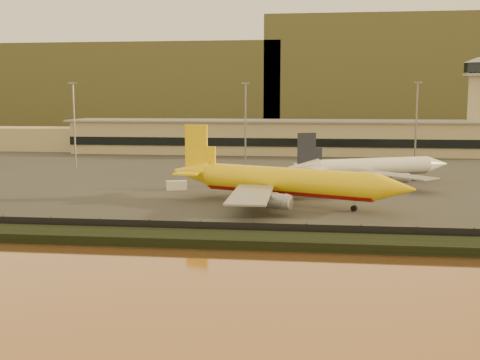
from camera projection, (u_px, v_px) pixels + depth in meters
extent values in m
plane|color=black|center=(249.00, 221.00, 103.80)|extent=(900.00, 900.00, 0.00)
cube|color=black|center=(237.00, 240.00, 87.00)|extent=(320.00, 7.00, 1.40)
cube|color=#2D2D2D|center=(281.00, 162.00, 197.18)|extent=(320.00, 220.00, 0.20)
cube|color=black|center=(240.00, 230.00, 90.85)|extent=(300.00, 0.05, 2.20)
cube|color=tan|center=(286.00, 138.00, 225.84)|extent=(160.00, 22.00, 12.00)
cube|color=black|center=(284.00, 142.00, 214.97)|extent=(160.00, 0.60, 3.00)
cube|color=gray|center=(286.00, 121.00, 224.99)|extent=(164.00, 24.00, 0.60)
cube|color=tan|center=(50.00, 139.00, 241.65)|extent=(50.00, 18.00, 9.00)
cylinder|color=tan|center=(476.00, 114.00, 221.92)|extent=(6.40, 6.40, 30.00)
cylinder|color=black|center=(479.00, 68.00, 219.64)|extent=(10.40, 10.40, 3.50)
cone|color=gray|center=(479.00, 60.00, 219.26)|extent=(11.20, 11.20, 2.00)
cylinder|color=gray|center=(478.00, 75.00, 219.99)|extent=(11.20, 11.20, 0.80)
cylinder|color=slate|center=(74.00, 126.00, 178.26)|extent=(0.50, 0.50, 25.00)
cube|color=slate|center=(73.00, 83.00, 176.54)|extent=(2.20, 2.20, 0.40)
cylinder|color=slate|center=(245.00, 126.00, 181.95)|extent=(0.50, 0.50, 25.00)
cube|color=slate|center=(245.00, 83.00, 180.22)|extent=(2.20, 2.20, 0.40)
cylinder|color=slate|center=(416.00, 127.00, 173.84)|extent=(0.50, 0.50, 25.00)
cube|color=slate|center=(418.00, 83.00, 172.11)|extent=(2.20, 2.20, 0.40)
cube|color=brown|center=(114.00, 89.00, 451.51)|extent=(260.00, 160.00, 55.00)
cube|color=brown|center=(429.00, 78.00, 422.23)|extent=(220.00, 160.00, 70.00)
cylinder|color=yellow|center=(288.00, 181.00, 117.29)|extent=(34.79, 17.71, 5.11)
cylinder|color=#A00D09|center=(288.00, 185.00, 117.42)|extent=(33.47, 16.30, 3.99)
cone|color=yellow|center=(396.00, 188.00, 107.27)|extent=(8.27, 7.27, 5.11)
cone|color=yellow|center=(193.00, 172.00, 127.73)|extent=(10.10, 7.99, 5.11)
cube|color=yellow|center=(196.00, 146.00, 126.50)|extent=(5.18, 2.36, 8.94)
cube|color=yellow|center=(213.00, 168.00, 131.19)|extent=(6.88, 6.87, 0.31)
cube|color=yellow|center=(187.00, 173.00, 122.30)|extent=(5.20, 5.14, 0.31)
cube|color=gray|center=(309.00, 177.00, 129.72)|extent=(20.21, 20.78, 0.31)
cylinder|color=gray|center=(314.00, 186.00, 125.86)|extent=(6.52, 4.77, 2.81)
cube|color=gray|center=(251.00, 194.00, 106.04)|extent=(7.08, 22.17, 0.31)
cylinder|color=gray|center=(272.00, 201.00, 107.95)|extent=(6.52, 4.77, 2.81)
cylinder|color=black|center=(354.00, 208.00, 111.47)|extent=(1.37, 1.24, 1.12)
cylinder|color=slate|center=(354.00, 205.00, 111.39)|extent=(0.20, 0.20, 2.30)
cylinder|color=black|center=(265.00, 202.00, 117.63)|extent=(1.37, 1.24, 1.12)
cylinder|color=slate|center=(265.00, 199.00, 117.55)|extent=(0.20, 0.20, 2.30)
cylinder|color=black|center=(275.00, 199.00, 121.63)|extent=(1.37, 1.24, 1.12)
cylinder|color=slate|center=(276.00, 196.00, 121.55)|extent=(0.20, 0.20, 2.30)
cylinder|color=white|center=(374.00, 166.00, 149.02)|extent=(29.42, 16.41, 4.22)
cylinder|color=gray|center=(374.00, 169.00, 149.12)|extent=(28.27, 15.22, 3.29)
cone|color=white|center=(436.00, 164.00, 154.36)|extent=(7.13, 6.29, 4.22)
cone|color=white|center=(303.00, 168.00, 143.38)|extent=(8.67, 6.99, 4.22)
cube|color=#1A1F30|center=(307.00, 148.00, 142.99)|extent=(4.37, 2.23, 7.39)
cube|color=white|center=(303.00, 164.00, 147.82)|extent=(4.64, 4.46, 0.25)
cube|color=white|center=(317.00, 168.00, 139.84)|extent=(5.82, 5.81, 0.25)
cube|color=gray|center=(349.00, 164.00, 159.85)|extent=(6.71, 19.23, 0.25)
cylinder|color=gray|center=(361.00, 170.00, 157.93)|extent=(5.57, 4.21, 2.32)
cube|color=gray|center=(396.00, 175.00, 137.89)|extent=(17.84, 17.38, 0.25)
cylinder|color=gray|center=(397.00, 178.00, 141.36)|extent=(5.57, 4.21, 2.32)
cylinder|color=black|center=(414.00, 179.00, 152.92)|extent=(1.15, 1.06, 0.93)
cylinder|color=slate|center=(414.00, 177.00, 152.85)|extent=(0.22, 0.22, 1.90)
cylinder|color=black|center=(366.00, 182.00, 146.77)|extent=(1.15, 1.06, 0.93)
cylinder|color=slate|center=(366.00, 180.00, 146.70)|extent=(0.22, 0.22, 1.90)
cylinder|color=black|center=(358.00, 180.00, 150.36)|extent=(1.15, 1.06, 0.93)
cylinder|color=slate|center=(358.00, 178.00, 150.30)|extent=(0.22, 0.22, 1.90)
cube|color=yellow|center=(308.00, 188.00, 135.40)|extent=(3.98, 2.69, 1.64)
cube|color=white|center=(177.00, 185.00, 137.46)|extent=(5.00, 3.48, 2.06)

